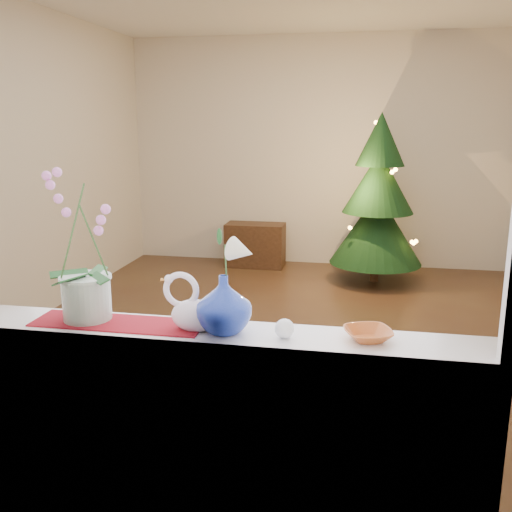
{
  "coord_description": "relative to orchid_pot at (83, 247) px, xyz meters",
  "views": [
    {
      "loc": [
        0.57,
        -4.41,
        1.72
      ],
      "look_at": [
        0.0,
        -1.4,
        0.99
      ],
      "focal_mm": 40.0,
      "sensor_mm": 36.0,
      "label": 1
    }
  ],
  "objects": [
    {
      "name": "window_frame",
      "position": [
        0.52,
        -0.12,
        0.47
      ],
      "size": [
        2.22,
        0.06,
        1.6
      ],
      "primitive_type": null,
      "color": "white",
      "rests_on": "windowsill"
    },
    {
      "name": "orchid_pot",
      "position": [
        0.0,
        0.0,
        0.0
      ],
      "size": [
        0.24,
        0.24,
        0.62
      ],
      "primitive_type": null,
      "rotation": [
        0.0,
        0.0,
        0.13
      ],
      "color": "beige",
      "rests_on": "windowsill"
    },
    {
      "name": "blue_vase",
      "position": [
        0.58,
        -0.03,
        -0.18
      ],
      "size": [
        0.32,
        0.32,
        0.26
      ],
      "primitive_type": "imported",
      "rotation": [
        0.0,
        0.0,
        0.32
      ],
      "color": "navy",
      "rests_on": "windowsill"
    },
    {
      "name": "windowsill",
      "position": [
        0.52,
        -0.02,
        -0.33
      ],
      "size": [
        2.2,
        0.26,
        0.04
      ],
      "primitive_type": "cube",
      "color": "white",
      "rests_on": "window_apron"
    },
    {
      "name": "side_table",
      "position": [
        -0.17,
        4.55,
        -0.97
      ],
      "size": [
        0.7,
        0.35,
        0.52
      ],
      "primitive_type": "cube",
      "rotation": [
        0.0,
        0.0,
        -0.01
      ],
      "color": "black",
      "rests_on": "ground"
    },
    {
      "name": "runner",
      "position": [
        0.14,
        -0.02,
        -0.31
      ],
      "size": [
        0.7,
        0.2,
        0.01
      ],
      "primitive_type": "cube",
      "color": "maroon",
      "rests_on": "windowsill"
    },
    {
      "name": "xmas_tree",
      "position": [
        1.24,
        4.13,
        -0.32
      ],
      "size": [
        1.25,
        1.25,
        1.81
      ],
      "primitive_type": null,
      "rotation": [
        0.0,
        0.0,
        -0.32
      ],
      "color": "black",
      "rests_on": "ground"
    },
    {
      "name": "wall_front",
      "position": [
        0.52,
        -0.15,
        0.12
      ],
      "size": [
        4.5,
        0.1,
        2.7
      ],
      "primitive_type": "cube",
      "color": "beige",
      "rests_on": "ground"
    },
    {
      "name": "wall_left",
      "position": [
        -1.73,
        2.35,
        0.12
      ],
      "size": [
        0.1,
        5.0,
        2.7
      ],
      "primitive_type": "cube",
      "color": "beige",
      "rests_on": "ground"
    },
    {
      "name": "swan",
      "position": [
        0.47,
        -0.03,
        -0.2
      ],
      "size": [
        0.28,
        0.19,
        0.22
      ],
      "primitive_type": null,
      "rotation": [
        0.0,
        0.0,
        -0.3
      ],
      "color": "silver",
      "rests_on": "windowsill"
    },
    {
      "name": "window_apron",
      "position": [
        0.52,
        -0.11,
        -0.79
      ],
      "size": [
        2.2,
        0.08,
        0.88
      ],
      "primitive_type": "cube",
      "color": "white",
      "rests_on": "ground"
    },
    {
      "name": "paperweight",
      "position": [
        0.82,
        -0.05,
        -0.27
      ],
      "size": [
        0.09,
        0.09,
        0.07
      ],
      "primitive_type": "sphere",
      "rotation": [
        0.0,
        0.0,
        -0.19
      ],
      "color": "white",
      "rests_on": "windowsill"
    },
    {
      "name": "wall_back",
      "position": [
        0.52,
        4.85,
        0.12
      ],
      "size": [
        4.5,
        0.1,
        2.7
      ],
      "primitive_type": "cube",
      "color": "beige",
      "rests_on": "ground"
    },
    {
      "name": "lily",
      "position": [
        0.58,
        -0.03,
        0.05
      ],
      "size": [
        0.14,
        0.08,
        0.2
      ],
      "primitive_type": null,
      "color": "silver",
      "rests_on": "blue_vase"
    },
    {
      "name": "ground",
      "position": [
        0.52,
        2.35,
        -1.23
      ],
      "size": [
        5.0,
        5.0,
        0.0
      ],
      "primitive_type": "plane",
      "color": "#3D2319",
      "rests_on": "ground"
    },
    {
      "name": "amber_dish",
      "position": [
        1.13,
        -0.01,
        -0.29
      ],
      "size": [
        0.19,
        0.19,
        0.04
      ],
      "primitive_type": "imported",
      "rotation": [
        0.0,
        0.0,
        0.33
      ],
      "color": "#B05322",
      "rests_on": "windowsill"
    }
  ]
}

